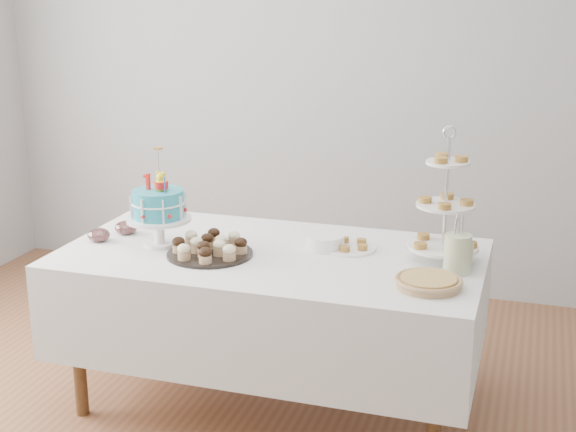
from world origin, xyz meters
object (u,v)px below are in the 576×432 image
(pie, at_px, (428,282))
(pastry_plate, at_px, (349,246))
(plate_stack, at_px, (326,242))
(utensil_pitcher, at_px, (458,252))
(table, at_px, (272,298))
(jam_bowl_b, at_px, (126,228))
(cupcake_tray, at_px, (210,246))
(tiered_stand, at_px, (445,206))
(jam_bowl_a, at_px, (99,235))
(birthday_cake, at_px, (159,220))

(pie, relative_size, pastry_plate, 1.11)
(plate_stack, height_order, utensil_pitcher, utensil_pitcher)
(table, bearing_deg, utensil_pitcher, -1.29)
(jam_bowl_b, bearing_deg, plate_stack, 3.98)
(cupcake_tray, height_order, pastry_plate, cupcake_tray)
(cupcake_tray, distance_m, pie, 1.01)
(cupcake_tray, distance_m, tiered_stand, 1.07)
(pie, bearing_deg, utensil_pitcher, 67.04)
(pie, relative_size, utensil_pitcher, 1.07)
(jam_bowl_a, distance_m, jam_bowl_b, 0.16)
(birthday_cake, height_order, cupcake_tray, birthday_cake)
(plate_stack, bearing_deg, pie, -33.91)
(table, distance_m, plate_stack, 0.37)
(table, xyz_separation_m, pie, (0.75, -0.23, 0.25))
(jam_bowl_a, bearing_deg, table, 6.25)
(table, height_order, birthday_cake, birthday_cake)
(pastry_plate, xyz_separation_m, jam_bowl_a, (-1.17, -0.24, 0.01))
(table, relative_size, cupcake_tray, 4.90)
(tiered_stand, height_order, jam_bowl_b, tiered_stand)
(pie, distance_m, jam_bowl_b, 1.55)
(plate_stack, distance_m, pastry_plate, 0.11)
(pastry_plate, distance_m, jam_bowl_a, 1.20)
(birthday_cake, relative_size, jam_bowl_a, 4.32)
(cupcake_tray, bearing_deg, pastry_plate, 25.19)
(plate_stack, relative_size, jam_bowl_a, 1.63)
(pie, xyz_separation_m, utensil_pitcher, (0.09, 0.21, 0.07))
(utensil_pitcher, bearing_deg, plate_stack, 159.57)
(utensil_pitcher, bearing_deg, jam_bowl_a, 174.98)
(plate_stack, bearing_deg, jam_bowl_a, -168.63)
(birthday_cake, bearing_deg, plate_stack, 23.21)
(cupcake_tray, distance_m, jam_bowl_a, 0.59)
(pie, relative_size, jam_bowl_b, 2.49)
(birthday_cake, distance_m, plate_stack, 0.78)
(birthday_cake, distance_m, pastry_plate, 0.89)
(pie, relative_size, jam_bowl_a, 2.58)
(tiered_stand, bearing_deg, birthday_cake, -171.70)
(table, bearing_deg, pastry_plate, 24.24)
(jam_bowl_a, bearing_deg, tiered_stand, 7.38)
(tiered_stand, height_order, plate_stack, tiered_stand)
(cupcake_tray, relative_size, jam_bowl_a, 3.66)
(birthday_cake, distance_m, utensil_pitcher, 1.37)
(tiered_stand, xyz_separation_m, utensil_pitcher, (0.08, -0.13, -0.16))
(table, xyz_separation_m, cupcake_tray, (-0.25, -0.12, 0.27))
(tiered_stand, bearing_deg, jam_bowl_b, -177.65)
(pie, height_order, plate_stack, plate_stack)
(plate_stack, relative_size, utensil_pitcher, 0.67)
(table, relative_size, plate_stack, 10.99)
(birthday_cake, relative_size, pastry_plate, 1.86)
(jam_bowl_a, relative_size, utensil_pitcher, 0.41)
(jam_bowl_a, bearing_deg, utensil_pitcher, 2.49)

